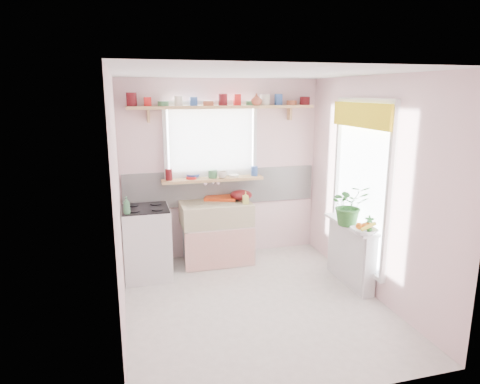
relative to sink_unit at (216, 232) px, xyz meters
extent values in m
plane|color=white|center=(0.15, -1.29, -0.43)|extent=(3.20, 3.20, 0.00)
plane|color=white|center=(0.15, -1.29, 2.07)|extent=(3.20, 3.20, 0.00)
plane|color=silver|center=(0.15, 0.31, 0.82)|extent=(2.80, 0.00, 2.80)
plane|color=silver|center=(0.15, -2.89, 0.82)|extent=(2.80, 0.00, 2.80)
plane|color=silver|center=(-1.25, -1.29, 0.82)|extent=(0.00, 3.20, 3.20)
plane|color=silver|center=(1.55, -1.29, 0.82)|extent=(0.00, 3.20, 3.20)
cube|color=white|center=(0.15, 0.29, 0.57)|extent=(2.74, 0.03, 0.50)
cube|color=pink|center=(0.15, 0.29, 0.37)|extent=(2.74, 0.02, 0.12)
cube|color=white|center=(0.00, 0.30, 1.22)|extent=(1.20, 0.01, 1.00)
cube|color=white|center=(0.00, 0.24, 1.22)|extent=(1.15, 0.02, 0.95)
cube|color=white|center=(1.54, -1.09, 0.82)|extent=(0.01, 1.10, 1.90)
cube|color=yellow|center=(1.46, -1.09, 1.63)|extent=(0.03, 1.20, 0.28)
cube|color=white|center=(0.00, 0.01, -0.16)|extent=(0.85, 0.55, 0.55)
cube|color=#E35B42|center=(0.00, -0.27, -0.16)|extent=(0.95, 0.02, 0.53)
cube|color=beige|center=(0.00, 0.01, 0.27)|extent=(0.95, 0.55, 0.30)
cylinder|color=silver|center=(0.00, 0.26, 0.67)|extent=(0.03, 0.22, 0.03)
cube|color=white|center=(-0.95, -0.24, 0.02)|extent=(0.58, 0.58, 0.90)
cube|color=black|center=(-0.95, -0.24, 0.47)|extent=(0.56, 0.56, 0.02)
cylinder|color=black|center=(-1.09, -0.38, 0.49)|extent=(0.14, 0.14, 0.01)
cylinder|color=black|center=(-0.81, -0.38, 0.49)|extent=(0.14, 0.14, 0.01)
cylinder|color=black|center=(-1.09, -0.10, 0.49)|extent=(0.14, 0.14, 0.01)
cylinder|color=black|center=(-0.81, -0.10, 0.49)|extent=(0.14, 0.14, 0.01)
cube|color=white|center=(1.45, -1.09, -0.06)|extent=(0.15, 0.90, 0.75)
cube|color=white|center=(1.42, -1.09, 0.33)|extent=(0.22, 0.95, 0.03)
cube|color=tan|center=(0.00, 0.19, 0.71)|extent=(1.40, 0.22, 0.04)
cube|color=tan|center=(0.15, 0.18, 1.69)|extent=(2.52, 0.24, 0.04)
cylinder|color=#590F14|center=(-1.03, 0.18, 1.77)|extent=(0.11, 0.11, 0.12)
cylinder|color=red|center=(-0.83, 0.18, 1.77)|extent=(0.11, 0.11, 0.12)
cylinder|color=#3F7F4C|center=(-0.64, 0.18, 1.74)|extent=(0.11, 0.11, 0.06)
cylinder|color=silver|center=(-0.44, 0.18, 1.77)|extent=(0.11, 0.11, 0.12)
cylinder|color=#3359A5|center=(-0.24, 0.18, 1.77)|extent=(0.11, 0.11, 0.12)
cylinder|color=#A55133|center=(-0.05, 0.18, 1.74)|extent=(0.11, 0.11, 0.06)
cylinder|color=#590F14|center=(0.15, 0.18, 1.77)|extent=(0.11, 0.11, 0.12)
cylinder|color=red|center=(0.35, 0.18, 1.77)|extent=(0.11, 0.11, 0.12)
cylinder|color=#3F7F4C|center=(0.54, 0.18, 1.74)|extent=(0.11, 0.11, 0.06)
cylinder|color=silver|center=(0.74, 0.18, 1.77)|extent=(0.11, 0.11, 0.12)
cylinder|color=#3359A5|center=(0.94, 0.18, 1.77)|extent=(0.11, 0.11, 0.12)
cylinder|color=#A55133|center=(1.13, 0.18, 1.74)|extent=(0.11, 0.11, 0.06)
cylinder|color=#590F14|center=(1.33, 0.18, 1.77)|extent=(0.11, 0.11, 0.12)
cylinder|color=#590F14|center=(-0.62, 0.19, 0.79)|extent=(0.11, 0.11, 0.12)
cylinder|color=red|center=(-0.31, 0.19, 0.79)|extent=(0.11, 0.11, 0.12)
cylinder|color=#3F7F4C|center=(0.00, 0.19, 0.76)|extent=(0.11, 0.11, 0.06)
cylinder|color=silver|center=(0.31, 0.19, 0.79)|extent=(0.11, 0.11, 0.12)
cylinder|color=#3359A5|center=(0.62, 0.19, 0.79)|extent=(0.11, 0.11, 0.12)
cube|color=red|center=(0.12, 0.21, 0.44)|extent=(0.52, 0.45, 0.04)
ellipsoid|color=#5B0F12|center=(0.37, 0.07, 0.49)|extent=(0.38, 0.38, 0.14)
imported|color=#306F2C|center=(1.36, -1.15, 0.59)|extent=(0.50, 0.45, 0.49)
imported|color=silver|center=(1.36, -1.49, 0.38)|extent=(0.28, 0.28, 0.07)
imported|color=#2D712F|center=(1.42, -1.49, 0.45)|extent=(0.13, 0.10, 0.21)
imported|color=#D4CF5E|center=(0.37, -0.15, 0.50)|extent=(0.08, 0.08, 0.17)
imported|color=beige|center=(0.13, 0.14, 0.78)|extent=(0.14, 0.14, 0.10)
imported|color=#2F4D9B|center=(-0.27, 0.25, 0.76)|extent=(0.20, 0.20, 0.06)
imported|color=#A64B33|center=(0.60, 0.12, 1.79)|extent=(0.19, 0.19, 0.16)
imported|color=#3B774D|center=(-1.17, -0.46, 0.59)|extent=(0.11, 0.11, 0.21)
sphere|color=orange|center=(1.36, -1.49, 0.43)|extent=(0.08, 0.08, 0.08)
sphere|color=orange|center=(1.42, -1.46, 0.43)|extent=(0.08, 0.08, 0.08)
sphere|color=orange|center=(1.31, -1.47, 0.43)|extent=(0.08, 0.08, 0.08)
cylinder|color=yellow|center=(1.38, -1.54, 0.44)|extent=(0.18, 0.04, 0.10)
camera|label=1|loc=(-1.16, -5.49, 1.89)|focal=32.00mm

